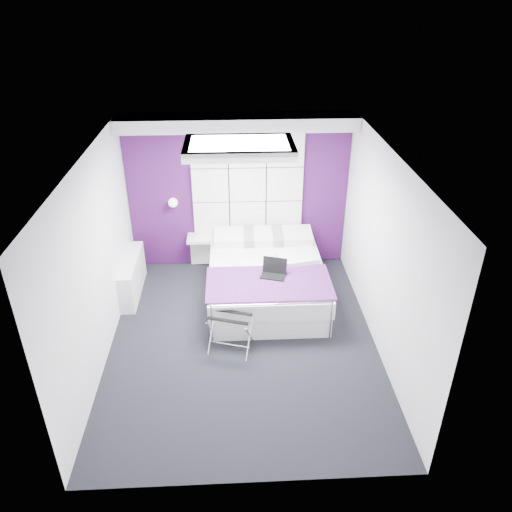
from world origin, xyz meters
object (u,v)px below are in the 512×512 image
(wall_lamp, at_px, (173,202))
(laptop, at_px, (273,271))
(bed, at_px, (266,279))
(luggage_rack, at_px, (231,332))
(radiator, at_px, (132,276))
(nightstand, at_px, (201,238))

(wall_lamp, height_order, laptop, wall_lamp)
(bed, height_order, luggage_rack, bed)
(radiator, distance_m, nightstand, 1.31)
(radiator, xyz_separation_m, luggage_rack, (1.52, -1.44, -0.03))
(bed, height_order, nightstand, bed)
(nightstand, relative_size, laptop, 1.33)
(nightstand, bearing_deg, wall_lamp, 174.55)
(wall_lamp, bearing_deg, luggage_rack, -68.17)
(nightstand, bearing_deg, laptop, -49.39)
(wall_lamp, height_order, nightstand, wall_lamp)
(wall_lamp, height_order, bed, wall_lamp)
(bed, bearing_deg, nightstand, 137.06)
(bed, relative_size, luggage_rack, 3.95)
(radiator, relative_size, laptop, 3.41)
(radiator, distance_m, bed, 2.09)
(nightstand, bearing_deg, radiator, -145.80)
(bed, xyz_separation_m, nightstand, (-1.02, 0.95, 0.26))
(radiator, bearing_deg, nightstand, 34.20)
(laptop, bearing_deg, nightstand, 147.94)
(wall_lamp, height_order, radiator, wall_lamp)
(luggage_rack, bearing_deg, wall_lamp, 128.42)
(nightstand, height_order, luggage_rack, nightstand)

